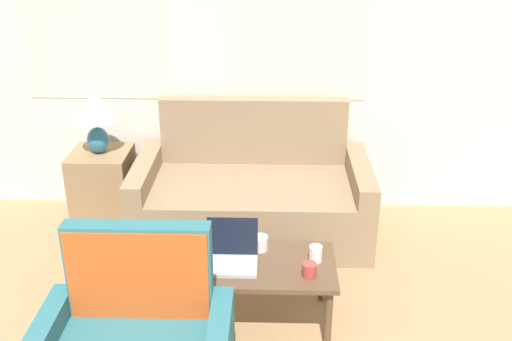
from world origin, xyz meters
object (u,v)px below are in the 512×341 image
Objects in this scene: couch at (252,197)px; cup_navy at (260,243)px; cup_white at (309,270)px; cup_yellow at (316,254)px; coffee_table at (261,271)px; table_lamp at (95,113)px; laptop at (232,255)px.

cup_navy is at bearing -85.24° from couch.
couch is 1.27m from cup_white.
cup_navy is 0.97× the size of cup_yellow.
cup_navy is at bearing 93.82° from coffee_table.
couch is at bearing -6.69° from table_lamp.
cup_white is at bearing -73.50° from couch.
coffee_table is 10.55× the size of cup_white.
cup_white is (0.27, -0.12, 0.09)m from coffee_table.
cup_yellow is at bearing -69.10° from couch.
coffee_table is 9.08× the size of cup_navy.
laptop is 3.65× the size of cup_white.
cup_yellow is (0.40, -1.05, 0.16)m from couch.
couch is at bearing 94.76° from cup_navy.
cup_navy reaches higher than coffee_table.
cup_navy is 0.39m from cup_white.
cup_white is (0.44, -0.13, -0.01)m from laptop.
cup_navy is 0.34m from cup_yellow.
cup_white is (-0.04, -0.16, -0.01)m from cup_yellow.
coffee_table is 0.20m from laptop.
laptop reaches higher than cup_yellow.
table_lamp reaches higher than cup_white.
table_lamp reaches higher than cup_navy.
laptop reaches higher than cup_white.
cup_navy is (0.16, 0.15, -0.01)m from laptop.
table_lamp is 5.83× the size of cup_white.
cup_yellow is 0.16m from cup_white.
couch is 0.95m from cup_navy.
coffee_table is at bearing -1.74° from laptop.
laptop reaches higher than coffee_table.
couch reaches higher than cup_navy.
couch is at bearing 85.66° from laptop.
table_lamp reaches higher than coffee_table.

